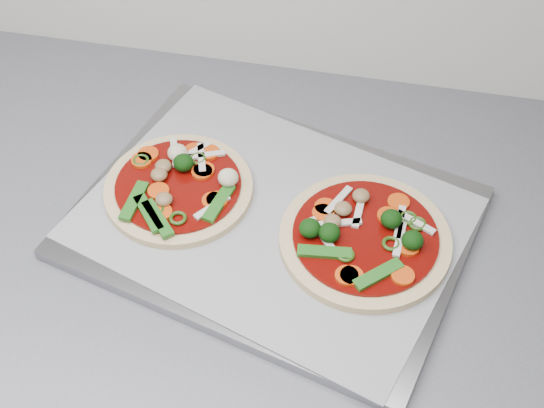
# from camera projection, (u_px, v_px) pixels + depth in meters

# --- Properties ---
(baking_tray) EXTENTS (0.50, 0.42, 0.01)m
(baking_tray) POSITION_uv_depth(u_px,v_px,m) (272.00, 222.00, 0.87)
(baking_tray) COLOR gray
(baking_tray) RESTS_ON countertop
(parchment) EXTENTS (0.48, 0.41, 0.00)m
(parchment) POSITION_uv_depth(u_px,v_px,m) (272.00, 218.00, 0.86)
(parchment) COLOR gray
(parchment) RESTS_ON baking_tray
(pizza_left) EXTENTS (0.18, 0.18, 0.03)m
(pizza_left) POSITION_uv_depth(u_px,v_px,m) (179.00, 186.00, 0.88)
(pizza_left) COLOR beige
(pizza_left) RESTS_ON parchment
(pizza_right) EXTENTS (0.26, 0.26, 0.03)m
(pizza_right) POSITION_uv_depth(u_px,v_px,m) (365.00, 237.00, 0.83)
(pizza_right) COLOR beige
(pizza_right) RESTS_ON parchment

